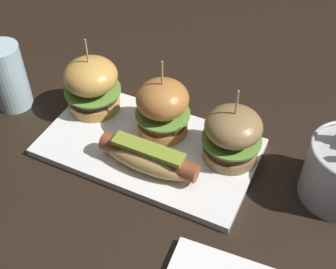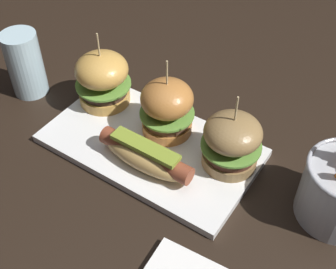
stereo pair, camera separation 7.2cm
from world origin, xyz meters
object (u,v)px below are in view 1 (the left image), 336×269
platter_main (149,147)px  slider_left (92,85)px  hot_dog (148,158)px  slider_center (163,108)px  water_glass (7,77)px  slider_right (232,135)px

platter_main → slider_left: size_ratio=2.50×
hot_dog → slider_center: size_ratio=1.14×
platter_main → slider_left: (-0.14, 0.05, 0.06)m
slider_center → water_glass: 0.30m
hot_dog → slider_left: bearing=150.2°
slider_center → slider_right: size_ratio=1.05×
platter_main → water_glass: 0.30m
slider_center → water_glass: size_ratio=1.14×
hot_dog → slider_center: bearing=101.7°
hot_dog → water_glass: 0.32m
slider_center → slider_right: bearing=-3.5°
slider_right → slider_center: bearing=176.5°
slider_right → water_glass: (-0.42, -0.04, 0.00)m
slider_right → slider_left: bearing=177.9°
slider_left → water_glass: 0.16m
slider_center → water_glass: (-0.30, -0.04, -0.00)m
slider_left → slider_center: size_ratio=0.99×
slider_left → slider_center: bearing=-0.9°
platter_main → slider_left: 0.16m
slider_right → water_glass: size_ratio=1.09×
slider_left → water_glass: slider_left is taller
hot_dog → slider_left: 0.19m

